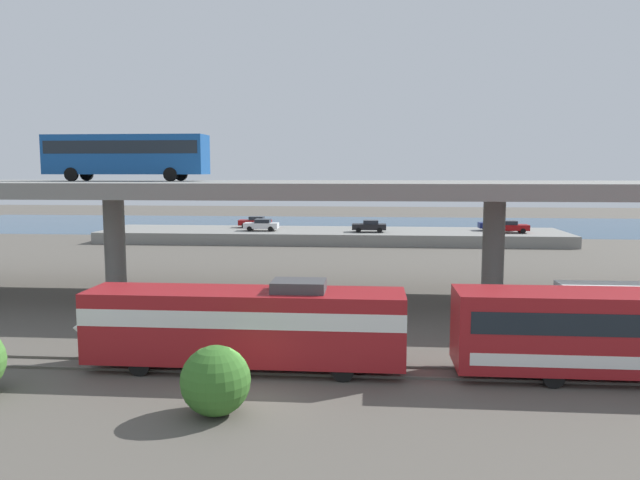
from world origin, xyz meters
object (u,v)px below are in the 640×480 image
train_locomotive (230,322)px  parked_car_0 (255,222)px  parked_car_2 (510,227)px  parked_car_4 (369,226)px  service_truck_west (586,310)px  parked_car_1 (496,225)px  parked_car_3 (262,225)px  transit_bus_on_overpass (127,153)px

train_locomotive → parked_car_0: train_locomotive is taller
parked_car_2 → parked_car_4: size_ratio=1.05×
service_truck_west → parked_car_0: service_truck_west is taller
parked_car_4 → parked_car_1: bearing=-168.6°
parked_car_3 → parked_car_4: size_ratio=1.03×
parked_car_1 → parked_car_3: size_ratio=1.04×
service_truck_west → parked_car_4: bearing=-74.6°
parked_car_3 → parked_car_2: bearing=-179.9°
transit_bus_on_overpass → parked_car_4: bearing=60.3°
train_locomotive → parked_car_2: 54.81m
parked_car_3 → parked_car_4: same height
parked_car_0 → transit_bus_on_overpass: bearing=85.8°
parked_car_1 → parked_car_4: same height
parked_car_1 → transit_bus_on_overpass: bearing=-134.5°
train_locomotive → parked_car_0: size_ratio=3.57×
service_truck_west → parked_car_0: bearing=-60.2°
transit_bus_on_overpass → parked_car_2: transit_bus_on_overpass is taller
train_locomotive → parked_car_2: bearing=-115.3°
transit_bus_on_overpass → service_truck_west: 32.93m
parked_car_2 → parked_car_1: bearing=111.3°
transit_bus_on_overpass → parked_car_1: 49.43m
parked_car_2 → parked_car_3: size_ratio=1.02×
parked_car_0 → parked_car_1: 31.56m
parked_car_0 → parked_car_4: same height
parked_car_2 → parked_car_3: (-30.97, -0.08, -0.00)m
parked_car_0 → parked_car_1: size_ratio=0.96×
parked_car_2 → train_locomotive: bearing=-115.3°
parked_car_4 → transit_bus_on_overpass: bearing=60.3°
train_locomotive → parked_car_0: 54.55m
transit_bus_on_overpass → parked_car_2: (35.23, 32.05, -8.18)m
train_locomotive → parked_car_3: (-7.51, 49.46, -0.01)m
service_truck_west → parked_car_1: 46.08m
service_truck_west → parked_car_2: bearing=-97.2°
train_locomotive → service_truck_west: (17.98, 6.40, -0.56)m
train_locomotive → transit_bus_on_overpass: 22.61m
service_truck_west → parked_car_2: size_ratio=1.54×
transit_bus_on_overpass → parked_car_1: bearing=45.5°
service_truck_west → parked_car_3: service_truck_west is taller
transit_bus_on_overpass → parked_car_2: bearing=42.3°
transit_bus_on_overpass → parked_car_0: 37.30m
train_locomotive → parked_car_3: size_ratio=3.56×
parked_car_0 → parked_car_1: (31.53, -1.53, 0.00)m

